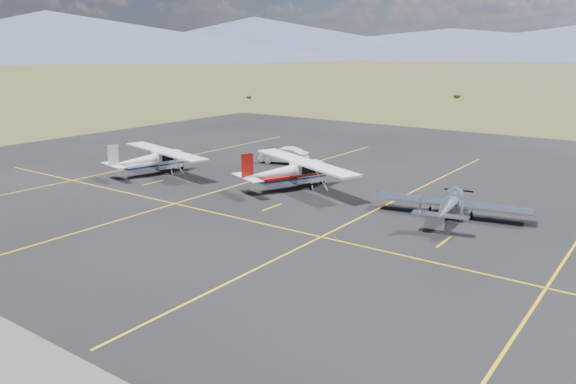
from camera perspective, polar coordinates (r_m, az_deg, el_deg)
ground at (r=33.64m, az=11.78°, el=-2.45°), size 1600.00×1600.00×0.00m
apron at (r=36.89m, az=1.84°, el=-0.64°), size 72.00×72.00×0.02m
aircraft_low_wing at (r=33.66m, az=16.13°, el=-1.06°), size 6.54×9.01×1.95m
aircraft_cessna at (r=39.09m, az=0.33°, el=2.13°), size 8.04×10.86×2.83m
aircraft_plain at (r=44.98m, az=-13.53°, el=3.26°), size 6.74×10.49×2.65m
sedan at (r=47.92m, az=-0.44°, el=3.75°), size 2.58×4.40×1.37m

